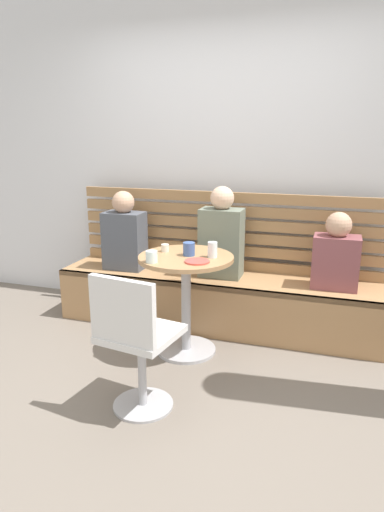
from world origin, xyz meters
name	(u,v)px	position (x,y,z in m)	size (l,w,h in m)	color
ground	(167,403)	(0.00, 0.00, 0.00)	(8.00, 8.00, 0.00)	#70665B
back_wall	(233,149)	(0.00, 1.64, 1.45)	(5.20, 0.10, 2.90)	silver
booth_bench	(218,301)	(0.00, 1.20, 0.22)	(2.70, 0.52, 0.44)	#A87C51
booth_backrest	(226,231)	(0.00, 1.44, 0.78)	(2.65, 0.04, 0.67)	#9A7249
cafe_table	(186,285)	(-0.11, 0.69, 0.52)	(0.68, 0.68, 0.74)	#ADADB2
white_chair	(135,339)	(-0.14, -0.13, 0.46)	(0.46, 0.46, 0.85)	#ADADB2
person_adult	(221,237)	(0.01, 1.23, 0.77)	(0.34, 0.22, 0.74)	slate
person_child_left	(124,235)	(-0.83, 1.19, 0.74)	(0.34, 0.22, 0.67)	#4C515B
person_child_middle	(336,255)	(0.91, 1.21, 0.69)	(0.34, 0.22, 0.58)	brown
cup_glass_short	(152,257)	(-0.27, 0.46, 0.78)	(0.08, 0.08, 0.08)	silver
cup_espresso_small	(165,248)	(-0.29, 0.75, 0.77)	(0.06, 0.06, 0.06)	silver
cup_mug_blue	(189,249)	(-0.09, 0.70, 0.79)	(0.08, 0.08, 0.10)	#3D5B9E
cup_water_clear	(212,250)	(0.08, 0.71, 0.80)	(0.07, 0.07, 0.11)	white
plate_small	(197,261)	(0.02, 0.55, 0.75)	(0.17, 0.17, 0.01)	#DB4C42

